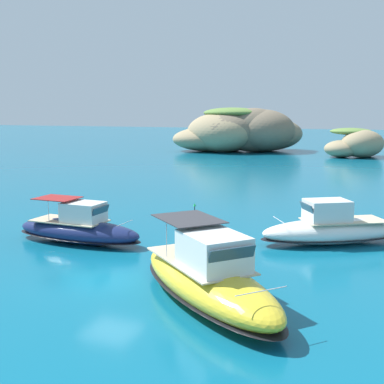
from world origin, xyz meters
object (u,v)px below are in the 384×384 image
(motorboat_navy, at_px, (79,229))
(channel_buoy, at_px, (195,220))
(dinghy_tender, at_px, (217,243))
(islet_large, at_px, (240,132))
(islet_small, at_px, (358,143))
(motorboat_yellow, at_px, (208,278))
(motorboat_white, at_px, (332,229))

(motorboat_navy, height_order, channel_buoy, motorboat_navy)
(motorboat_navy, distance_m, dinghy_tender, 8.13)
(islet_large, distance_m, islet_small, 22.14)
(motorboat_navy, bearing_deg, motorboat_yellow, -30.57)
(islet_small, height_order, motorboat_navy, islet_small)
(motorboat_white, bearing_deg, islet_small, 91.79)
(channel_buoy, bearing_deg, motorboat_yellow, -66.84)
(islet_small, distance_m, channel_buoy, 57.42)
(islet_small, bearing_deg, motorboat_navy, -100.67)
(motorboat_white, distance_m, motorboat_yellow, 11.79)
(islet_large, distance_m, motorboat_white, 67.36)
(motorboat_yellow, bearing_deg, islet_small, 88.45)
(islet_small, relative_size, dinghy_tender, 4.01)
(islet_large, height_order, channel_buoy, islet_large)
(motorboat_white, height_order, dinghy_tender, motorboat_white)
(motorboat_yellow, xyz_separation_m, dinghy_tender, (-2.30, 8.12, -0.77))
(motorboat_navy, bearing_deg, islet_large, 98.01)
(motorboat_navy, xyz_separation_m, dinghy_tender, (7.82, 2.14, -0.60))
(islet_small, xyz_separation_m, dinghy_tender, (-4.19, -61.63, -2.04))
(motorboat_white, bearing_deg, motorboat_yellow, -108.43)
(motorboat_white, bearing_deg, dinghy_tender, -153.00)
(motorboat_navy, relative_size, channel_buoy, 5.59)
(islet_small, xyz_separation_m, motorboat_navy, (-12.01, -63.77, -1.45))
(islet_small, distance_m, dinghy_tender, 61.80)
(channel_buoy, bearing_deg, motorboat_white, -10.13)
(islet_small, bearing_deg, dinghy_tender, -93.89)
(motorboat_navy, xyz_separation_m, motorboat_white, (13.85, 5.21, 0.04))
(motorboat_white, bearing_deg, channel_buoy, 169.87)
(islet_large, distance_m, motorboat_yellow, 76.89)
(islet_large, xyz_separation_m, motorboat_yellow, (19.73, -74.27, -2.76))
(motorboat_navy, bearing_deg, motorboat_white, 20.62)
(dinghy_tender, bearing_deg, motorboat_yellow, -74.20)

